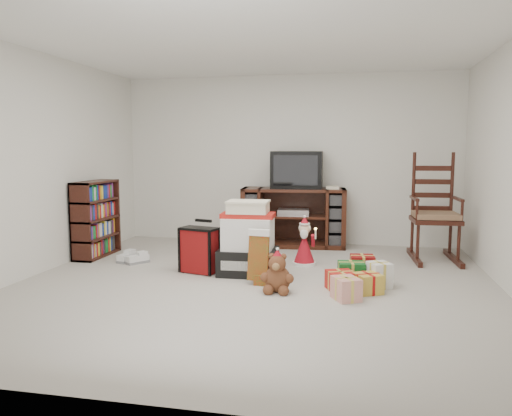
{
  "coord_description": "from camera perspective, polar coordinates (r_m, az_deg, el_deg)",
  "views": [
    {
      "loc": [
        1.04,
        -4.94,
        1.41
      ],
      "look_at": [
        -0.1,
        0.6,
        0.74
      ],
      "focal_mm": 35.0,
      "sensor_mm": 36.0,
      "label": 1
    }
  ],
  "objects": [
    {
      "name": "room",
      "position": [
        5.05,
        -0.28,
        4.91
      ],
      "size": [
        5.01,
        5.01,
        2.51
      ],
      "color": "#A5A097",
      "rests_on": "ground"
    },
    {
      "name": "tv_stand",
      "position": [
        7.27,
        4.3,
        -1.05
      ],
      "size": [
        1.52,
        0.66,
        0.85
      ],
      "rotation": [
        0.0,
        0.0,
        0.09
      ],
      "color": "#401D12",
      "rests_on": "floor"
    },
    {
      "name": "bookshelf",
      "position": [
        6.9,
        -17.8,
        -1.33
      ],
      "size": [
        0.27,
        0.82,
        1.0
      ],
      "color": "#3D1610",
      "rests_on": "floor"
    },
    {
      "name": "rocking_chair",
      "position": [
        6.78,
        19.71,
        -1.48
      ],
      "size": [
        0.62,
        0.97,
        1.43
      ],
      "rotation": [
        0.0,
        0.0,
        0.06
      ],
      "color": "#3D1610",
      "rests_on": "floor"
    },
    {
      "name": "gift_pile",
      "position": [
        5.63,
        -0.9,
        -4.03
      ],
      "size": [
        0.67,
        0.5,
        0.82
      ],
      "rotation": [
        0.0,
        0.0,
        0.04
      ],
      "color": "black",
      "rests_on": "floor"
    },
    {
      "name": "red_suitcase",
      "position": [
        5.75,
        -6.5,
        -4.78
      ],
      "size": [
        0.44,
        0.31,
        0.61
      ],
      "rotation": [
        0.0,
        0.0,
        -0.26
      ],
      "color": "maroon",
      "rests_on": "floor"
    },
    {
      "name": "stocking",
      "position": [
        5.24,
        0.27,
        -5.56
      ],
      "size": [
        0.28,
        0.14,
        0.59
      ],
      "primitive_type": null,
      "rotation": [
        0.0,
        0.0,
        -0.09
      ],
      "color": "#0C741F",
      "rests_on": "floor"
    },
    {
      "name": "teddy_bear",
      "position": [
        4.98,
        2.48,
        -7.68
      ],
      "size": [
        0.26,
        0.23,
        0.38
      ],
      "color": "brown",
      "rests_on": "floor"
    },
    {
      "name": "santa_figurine",
      "position": [
        6.13,
        5.55,
        -4.39
      ],
      "size": [
        0.29,
        0.28,
        0.6
      ],
      "color": "maroon",
      "rests_on": "floor"
    },
    {
      "name": "mrs_claus_figurine",
      "position": [
        6.4,
        -1.63,
        -3.99
      ],
      "size": [
        0.28,
        0.26,
        0.57
      ],
      "color": "maroon",
      "rests_on": "floor"
    },
    {
      "name": "sneaker_pair",
      "position": [
        6.46,
        -13.97,
        -5.61
      ],
      "size": [
        0.4,
        0.3,
        0.1
      ],
      "rotation": [
        0.0,
        0.0,
        -0.36
      ],
      "color": "silver",
      "rests_on": "floor"
    },
    {
      "name": "gift_cluster",
      "position": [
        5.23,
        11.57,
        -7.65
      ],
      "size": [
        0.72,
        1.0,
        0.25
      ],
      "color": "#B21B14",
      "rests_on": "floor"
    },
    {
      "name": "crt_television",
      "position": [
        7.22,
        4.7,
        4.38
      ],
      "size": [
        0.74,
        0.55,
        0.53
      ],
      "rotation": [
        0.0,
        0.0,
        0.04
      ],
      "color": "black",
      "rests_on": "tv_stand"
    }
  ]
}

